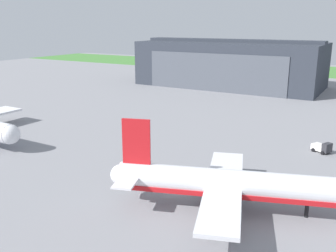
# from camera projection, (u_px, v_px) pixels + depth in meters

# --- Properties ---
(ground_plane) EXTENTS (440.00, 440.00, 0.00)m
(ground_plane) POSITION_uv_depth(u_px,v_px,m) (177.00, 189.00, 62.52)
(ground_plane) COLOR gray
(grass_field_strip) EXTENTS (440.00, 56.00, 0.08)m
(grass_field_strip) POSITION_uv_depth(u_px,v_px,m) (332.00, 72.00, 213.32)
(grass_field_strip) COLOR #48873B
(grass_field_strip) RESTS_ON ground_plane
(maintenance_hangar) EXTENTS (77.07, 34.24, 20.13)m
(maintenance_hangar) POSITION_uv_depth(u_px,v_px,m) (230.00, 64.00, 163.43)
(maintenance_hangar) COLOR #2D333D
(maintenance_hangar) RESTS_ON ground_plane
(airliner_near_left) EXTENTS (34.50, 28.27, 13.15)m
(airliner_near_left) POSITION_uv_depth(u_px,v_px,m) (229.00, 184.00, 54.47)
(airliner_near_left) COLOR silver
(airliner_near_left) RESTS_ON ground_plane
(stair_truck) EXTENTS (4.36, 3.66, 2.33)m
(stair_truck) POSITION_uv_depth(u_px,v_px,m) (322.00, 147.00, 79.85)
(stair_truck) COLOR #2D2D33
(stair_truck) RESTS_ON ground_plane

